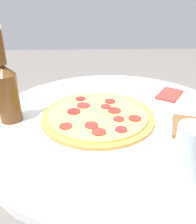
{
  "coord_description": "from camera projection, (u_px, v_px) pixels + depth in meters",
  "views": [
    {
      "loc": [
        0.67,
        -0.08,
        1.14
      ],
      "look_at": [
        -0.01,
        -0.05,
        0.78
      ],
      "focal_mm": 40.0,
      "sensor_mm": 36.0,
      "label": 1
    }
  ],
  "objects": [
    {
      "name": "beer_bottle",
      "position": [
        6.0,
        89.0,
        0.73
      ],
      "size": [
        0.07,
        0.07,
        0.28
      ],
      "color": "#563314",
      "rests_on": "table"
    },
    {
      "name": "pizza",
      "position": [
        98.0,
        115.0,
        0.78
      ],
      "size": [
        0.35,
        0.35,
        0.02
      ],
      "color": "#B77F3D",
      "rests_on": "table"
    },
    {
      "name": "drinking_glass",
      "position": [
        190.0,
        152.0,
        0.52
      ],
      "size": [
        0.07,
        0.07,
        0.13
      ],
      "color": "#ADBCC6",
      "rests_on": "table"
    },
    {
      "name": "table",
      "position": [
        113.0,
        172.0,
        0.88
      ],
      "size": [
        0.81,
        0.81,
        0.76
      ],
      "color": "white",
      "rests_on": "ground_plane"
    },
    {
      "name": "napkin",
      "position": [
        170.0,
        94.0,
        0.93
      ],
      "size": [
        0.14,
        0.13,
        0.01
      ],
      "color": "red",
      "rests_on": "table"
    }
  ]
}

